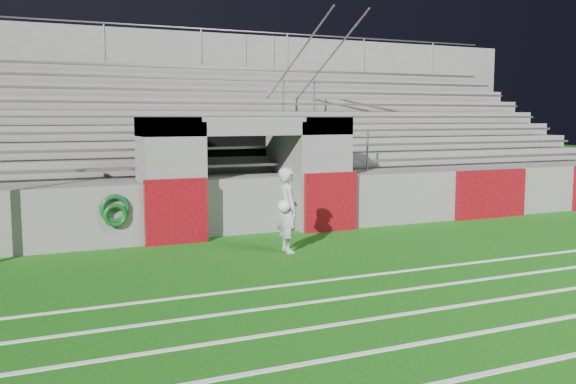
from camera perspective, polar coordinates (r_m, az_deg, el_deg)
name	(u,v)px	position (r m, az deg, el deg)	size (l,w,h in m)	color
ground	(320,265)	(11.39, 2.88, -6.51)	(90.00, 90.00, 0.00)	#13520D
field_markings	(538,363)	(7.50, 21.35, -13.94)	(28.00, 8.09, 0.01)	white
stadium_structure	(192,156)	(18.56, -8.54, 3.17)	(26.00, 8.48, 5.42)	#625F5D
goalkeeper_with_ball	(288,210)	(12.33, -0.03, -1.58)	(0.49, 0.64, 1.65)	#A6ABB0
hose_coil	(115,211)	(13.07, -15.12, -1.65)	(0.59, 0.15, 0.66)	#0D411B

